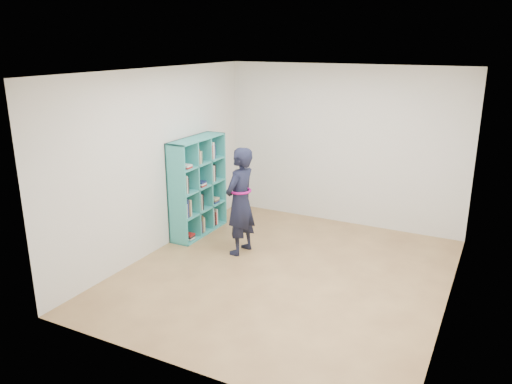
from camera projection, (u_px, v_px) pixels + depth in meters
The scene contains 9 objects.
floor at pixel (285, 274), 6.58m from camera, with size 4.50×4.50×0.00m, color olive.
ceiling at pixel (289, 72), 5.82m from camera, with size 4.50×4.50×0.00m, color white.
wall_left at pixel (158, 162), 7.07m from camera, with size 0.02×4.50×2.60m, color silver.
wall_right at pixel (458, 202), 5.32m from camera, with size 0.02×4.50×2.60m, color silver.
wall_back at pixel (343, 146), 8.11m from camera, with size 4.00×0.02×2.60m, color silver.
wall_front at pixel (181, 241), 4.28m from camera, with size 4.00×0.02×2.60m, color silver.
bookshelf at pixel (196, 188), 7.78m from camera, with size 0.34×1.15×1.53m.
person at pixel (240, 201), 7.02m from camera, with size 0.42×0.60×1.55m.
smartphone at pixel (235, 192), 7.12m from camera, with size 0.02×0.11×0.15m.
Camera 1 is at (2.39, -5.49, 2.95)m, focal length 35.00 mm.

